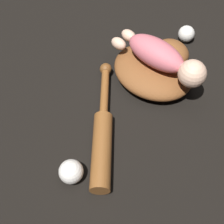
# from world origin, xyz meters

# --- Properties ---
(ground_plane) EXTENTS (6.00, 6.00, 0.00)m
(ground_plane) POSITION_xyz_m (0.00, 0.00, 0.00)
(ground_plane) COLOR black
(baseball_glove) EXTENTS (0.39, 0.38, 0.09)m
(baseball_glove) POSITION_xyz_m (-0.02, 0.05, 0.05)
(baseball_glove) COLOR brown
(baseball_glove) RESTS_ON ground
(baby_figure) EXTENTS (0.36, 0.23, 0.10)m
(baby_figure) POSITION_xyz_m (-0.00, 0.02, 0.14)
(baby_figure) COLOR #D16670
(baby_figure) RESTS_ON baseball_glove
(baseball_bat) EXTENTS (0.18, 0.50, 0.06)m
(baseball_bat) POSITION_xyz_m (-0.13, -0.28, 0.03)
(baseball_bat) COLOR brown
(baseball_bat) RESTS_ON ground
(baseball) EXTENTS (0.08, 0.08, 0.08)m
(baseball) POSITION_xyz_m (-0.18, -0.43, 0.04)
(baseball) COLOR white
(baseball) RESTS_ON ground
(baseball_spare) EXTENTS (0.07, 0.07, 0.07)m
(baseball_spare) POSITION_xyz_m (0.06, 0.29, 0.03)
(baseball_spare) COLOR white
(baseball_spare) RESTS_ON ground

